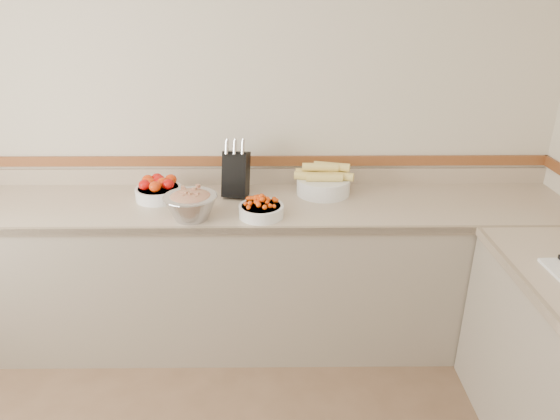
{
  "coord_description": "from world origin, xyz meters",
  "views": [
    {
      "loc": [
        0.33,
        -0.92,
        1.99
      ],
      "look_at": [
        0.35,
        1.35,
        1.0
      ],
      "focal_mm": 32.0,
      "sensor_mm": 36.0,
      "label": 1
    }
  ],
  "objects_px": {
    "knife_block": "(236,173)",
    "tomato_bowl": "(158,189)",
    "rhubarb_bowl": "(191,204)",
    "cherry_tomato_bowl": "(261,208)",
    "corn_bowl": "(323,182)"
  },
  "relations": [
    {
      "from": "cherry_tomato_bowl",
      "to": "corn_bowl",
      "type": "relative_size",
      "value": 0.69
    },
    {
      "from": "tomato_bowl",
      "to": "cherry_tomato_bowl",
      "type": "xyz_separation_m",
      "value": [
        0.6,
        -0.25,
        -0.01
      ]
    },
    {
      "from": "knife_block",
      "to": "rhubarb_bowl",
      "type": "bearing_deg",
      "value": -122.9
    },
    {
      "from": "knife_block",
      "to": "rhubarb_bowl",
      "type": "relative_size",
      "value": 1.21
    },
    {
      "from": "knife_block",
      "to": "rhubarb_bowl",
      "type": "distance_m",
      "value": 0.4
    },
    {
      "from": "cherry_tomato_bowl",
      "to": "rhubarb_bowl",
      "type": "distance_m",
      "value": 0.37
    },
    {
      "from": "corn_bowl",
      "to": "knife_block",
      "type": "bearing_deg",
      "value": -177.07
    },
    {
      "from": "knife_block",
      "to": "tomato_bowl",
      "type": "xyz_separation_m",
      "value": [
        -0.45,
        -0.05,
        -0.08
      ]
    },
    {
      "from": "knife_block",
      "to": "corn_bowl",
      "type": "distance_m",
      "value": 0.52
    },
    {
      "from": "knife_block",
      "to": "cherry_tomato_bowl",
      "type": "distance_m",
      "value": 0.35
    },
    {
      "from": "tomato_bowl",
      "to": "rhubarb_bowl",
      "type": "height_order",
      "value": "rhubarb_bowl"
    },
    {
      "from": "cherry_tomato_bowl",
      "to": "corn_bowl",
      "type": "xyz_separation_m",
      "value": [
        0.36,
        0.33,
        0.03
      ]
    },
    {
      "from": "rhubarb_bowl",
      "to": "cherry_tomato_bowl",
      "type": "bearing_deg",
      "value": 4.42
    },
    {
      "from": "knife_block",
      "to": "cherry_tomato_bowl",
      "type": "height_order",
      "value": "knife_block"
    },
    {
      "from": "cherry_tomato_bowl",
      "to": "rhubarb_bowl",
      "type": "xyz_separation_m",
      "value": [
        -0.36,
        -0.03,
        0.04
      ]
    }
  ]
}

